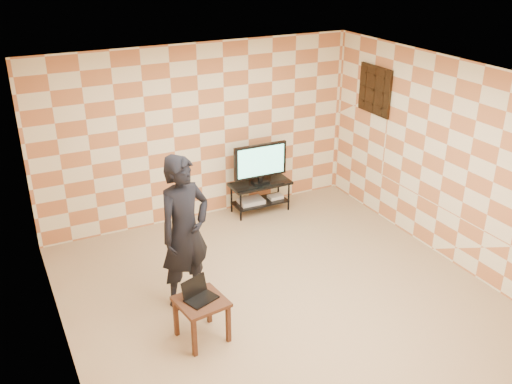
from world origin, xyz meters
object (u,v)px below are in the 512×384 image
tv (260,162)px  person (185,232)px  tv_stand (260,190)px  side_table (201,307)px

tv → person: person is taller
person → tv_stand: bearing=24.9°
tv_stand → tv: bearing=-88.8°
side_table → person: bearing=81.5°
tv_stand → side_table: size_ratio=1.71×
tv_stand → side_table: same height
person → tv: bearing=24.9°
side_table → person: 0.92m
side_table → person: (0.11, 0.75, 0.53)m
tv → side_table: bearing=-128.2°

